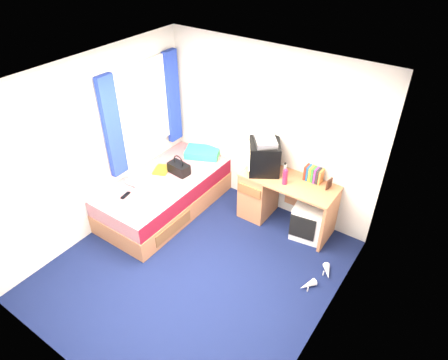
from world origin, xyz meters
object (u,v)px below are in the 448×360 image
Objects in this scene: pillow at (202,153)px; handbag at (179,168)px; colour_swatch_fan at (145,201)px; white_heels at (318,278)px; towel at (162,188)px; bed at (165,194)px; aerosol_can at (285,170)px; pink_water_bottle at (285,177)px; water_bottle at (133,184)px; desk at (270,193)px; storage_cube at (309,221)px; magazine at (162,170)px; crt_tv at (264,157)px; vcr at (265,140)px; remote_control at (125,195)px; picture_frame at (329,184)px.

pillow is 0.58m from handbag.
colour_swatch_fan reaches higher than white_heels.
towel is at bearing -83.80° from pillow.
aerosol_can is at bearing 28.09° from bed.
aerosol_can is (-0.10, 0.18, -0.02)m from pink_water_bottle.
towel is at bearing -149.28° from pink_water_bottle.
bed is 0.53m from water_bottle.
pillow is 1.28m from desk.
aerosol_can is at bearing 37.82° from towel.
magazine is at bearing -174.98° from storage_cube.
white_heels is (2.68, 0.38, -0.54)m from water_bottle.
towel reaches higher than colour_swatch_fan.
crt_tv is 0.25m from vcr.
colour_swatch_fan is (-1.35, -1.32, -0.29)m from aerosol_can.
remote_control is at bearing -157.85° from storage_cube.
white_heels is (0.85, -0.61, -0.81)m from pink_water_bottle.
remote_control is (-1.49, -1.33, 0.14)m from desk.
desk is at bearing 155.21° from pink_water_bottle.
vcr is 1.36m from handbag.
pink_water_bottle is 1.30× the size of remote_control.
crt_tv is at bearing 22.88° from magazine.
water_bottle is at bearing -97.08° from magazine.
white_heels is (2.44, 0.01, -0.23)m from bed.
handbag reaches higher than colour_swatch_fan.
picture_frame reaches higher than white_heels.
crt_tv is 2.80× the size of pink_water_bottle.
pillow is 2.97× the size of aerosol_can.
white_heels is at bearing -3.17° from magazine.
crt_tv reaches higher than white_heels.
towel is (0.10, -0.47, -0.04)m from handbag.
water_bottle is 0.35× the size of white_heels.
handbag is 0.29m from magazine.
vcr is 1.81× the size of pink_water_bottle.
magazine is at bearing -155.16° from picture_frame.
colour_swatch_fan is at bearing -22.04° from water_bottle.
pillow is 0.90× the size of white_heels.
pillow reaches higher than remote_control.
storage_cube reaches higher than white_heels.
towel is 1.41× the size of water_bottle.
desk is 4.61× the size of towel.
crt_tv is at bearing 149.70° from white_heels.
white_heels is at bearing 0.32° from bed.
bed is at bearing -158.80° from pink_water_bottle.
vcr reaches higher than picture_frame.
bed is 1.70m from vcr.
vcr is (-0.13, 0.00, 0.81)m from desk.
desk is at bearing 46.44° from colour_swatch_fan.
white_heels is at bearing -39.70° from aerosol_can.
desk is at bearing -163.41° from picture_frame.
white_heels is (0.94, -0.78, -0.80)m from aerosol_can.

